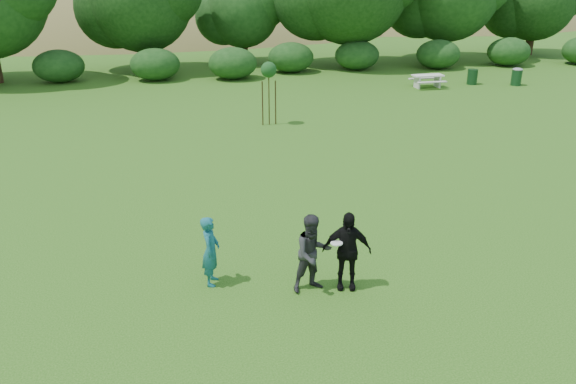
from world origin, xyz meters
name	(u,v)px	position (x,y,z in m)	size (l,w,h in m)	color
ground	(317,284)	(0.00, 0.00, 0.00)	(120.00, 120.00, 0.00)	#19470C
player_teal	(211,251)	(-2.34, 0.59, 0.83)	(0.61, 0.40, 1.67)	#165A67
player_grey	(313,253)	(-0.16, -0.18, 0.92)	(0.89, 0.69, 1.83)	#2A2B2D
player_black	(347,251)	(0.61, -0.25, 0.93)	(1.09, 0.45, 1.86)	black
trash_can_near	(472,77)	(15.36, 20.11, 0.45)	(0.60, 0.60, 0.90)	#14371A
frisbee	(337,243)	(0.34, -0.34, 1.19)	(0.27, 0.27, 0.04)	white
sapling	(269,71)	(1.56, 13.78, 2.42)	(0.70, 0.70, 2.85)	#3C2C17
picnic_table	(428,79)	(12.26, 19.79, 0.52)	(1.80, 1.48, 0.76)	silver
trash_can_lidded	(517,76)	(17.80, 19.24, 0.54)	(0.60, 0.60, 1.05)	#153A1D
hillside	(182,107)	(-0.56, 68.45, -11.97)	(150.00, 72.00, 52.00)	olive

